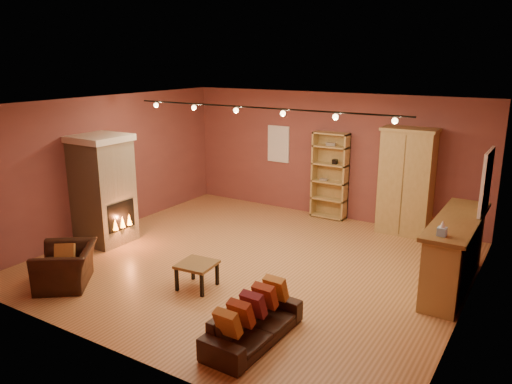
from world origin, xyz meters
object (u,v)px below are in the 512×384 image
Objects in this scene: loveseat at (253,317)px; bar_counter at (454,253)px; bookcase at (331,175)px; coffee_table at (197,267)px; armoire at (406,181)px; fireplace at (103,189)px; armchair at (65,260)px.

bar_counter is at bearing -30.41° from loveseat.
bookcase is 3.23× the size of coffee_table.
bookcase is at bearing 14.85° from loveseat.
coffee_table is (-2.04, -4.28, -0.74)m from armoire.
armoire is (4.86, 3.57, 0.04)m from fireplace.
loveseat is at bearing -19.27° from fireplace.
fireplace is 2.07m from armchair.
armchair reaches higher than coffee_table.
armoire is 6.60m from armchair.
bookcase is 4.51m from coffee_table.
armoire is at bearing 64.48° from coffee_table.
bar_counter is (1.38, -2.13, -0.52)m from armoire.
armoire is at bearing 36.29° from fireplace.
fireplace reaches higher than bookcase.
armoire is 4.80m from coffee_table.
bar_counter reaches higher than loveseat.
armoire is 2.59m from bar_counter.
armoire is 5.19m from loveseat.
armchair is (0.98, -1.71, -0.63)m from fireplace.
fireplace reaches higher than bar_counter.
fireplace is 0.97× the size of armoire.
bookcase is 0.82× the size of bar_counter.
fireplace is at bearing 171.63° from armchair.
fireplace is 6.42m from bar_counter.
loveseat is 1.37× the size of armchair.
loveseat is (-1.85, -2.98, -0.25)m from bar_counter.
fireplace reaches higher than loveseat.
fireplace is 1.09× the size of bookcase.
coffee_table is (-3.42, -2.15, -0.22)m from bar_counter.
bookcase reaches higher than armchair.
bookcase is 5.47m from loveseat.
armchair is at bearing -151.35° from coffee_table.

